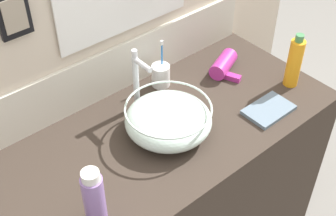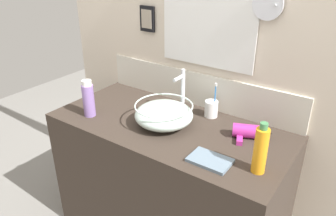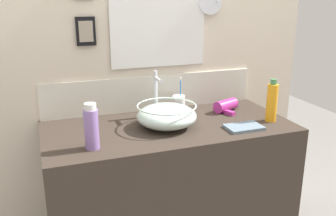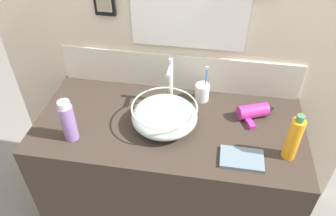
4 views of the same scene
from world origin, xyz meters
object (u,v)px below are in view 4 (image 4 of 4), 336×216
glass_bowl_sink (164,116)px  hand_towel (242,159)px  soap_dispenser (68,121)px  faucet (170,80)px  shampoo_bottle (294,138)px  hair_drier (256,111)px  toothbrush_cup (202,92)px

glass_bowl_sink → hand_towel: (0.38, -0.17, -0.06)m
hand_towel → soap_dispenser: bearing=179.2°
faucet → hand_towel: (0.38, -0.35, -0.14)m
shampoo_bottle → hand_towel: size_ratio=1.25×
faucet → hair_drier: 0.46m
shampoo_bottle → soap_dispenser: bearing=-177.4°
hair_drier → toothbrush_cup: size_ratio=1.01×
faucet → toothbrush_cup: faucet is taller
shampoo_bottle → hand_towel: 0.24m
faucet → shampoo_bottle: (0.58, -0.29, -0.04)m
faucet → shampoo_bottle: faucet is taller
toothbrush_cup → soap_dispenser: (-0.59, -0.40, 0.06)m
glass_bowl_sink → soap_dispenser: (-0.42, -0.15, 0.04)m
shampoo_bottle → faucet: bearing=153.7°
hair_drier → shampoo_bottle: shampoo_bottle is taller
hair_drier → shampoo_bottle: 0.30m
faucet → hair_drier: size_ratio=1.31×
faucet → soap_dispenser: 0.54m
glass_bowl_sink → faucet: faucet is taller
hand_towel → faucet: bearing=137.5°
hair_drier → shampoo_bottle: size_ratio=0.86×
hair_drier → shampoo_bottle: bearing=-61.2°
soap_dispenser → hand_towel: 0.81m
hair_drier → hand_towel: bearing=-102.4°
glass_bowl_sink → shampoo_bottle: bearing=-10.5°
faucet → toothbrush_cup: size_ratio=1.31×
toothbrush_cup → shampoo_bottle: (0.42, -0.35, 0.06)m
shampoo_bottle → hair_drier: bearing=118.8°
hair_drier → toothbrush_cup: 0.30m
glass_bowl_sink → hand_towel: 0.42m
glass_bowl_sink → hair_drier: 0.47m
hair_drier → glass_bowl_sink: bearing=-162.3°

